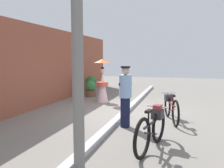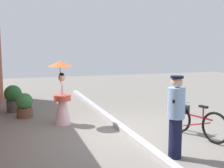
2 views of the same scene
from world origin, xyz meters
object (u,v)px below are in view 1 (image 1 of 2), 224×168
person_with_parasol (102,82)px  potted_plant_small (91,84)px  potted_plant_by_door (91,88)px  bicycle_far_side (171,107)px  bicycle_near_officer (152,128)px  utility_pole (77,22)px  person_officer (125,95)px

person_with_parasol → potted_plant_small: (2.12, 1.37, -0.35)m
potted_plant_by_door → bicycle_far_side: bearing=-130.7°
potted_plant_by_door → potted_plant_small: bearing=20.9°
bicycle_near_officer → bicycle_far_side: bearing=-6.7°
bicycle_far_side → potted_plant_small: size_ratio=1.92×
potted_plant_by_door → utility_pole: size_ratio=0.16×
person_officer → person_with_parasol: (3.20, 1.77, -0.01)m
utility_pole → person_with_parasol: bearing=15.7°
person_officer → potted_plant_small: 6.18m
bicycle_near_officer → person_officer: (1.31, 0.89, 0.43)m
bicycle_far_side → person_officer: 1.60m
utility_pole → person_officer: bearing=-2.6°
bicycle_far_side → person_with_parasol: person_with_parasol is taller
person_officer → potted_plant_small: bearing=30.6°
bicycle_near_officer → potted_plant_by_door: size_ratio=2.21×
bicycle_near_officer → utility_pole: bearing=143.2°
bicycle_near_officer → potted_plant_small: 7.75m
bicycle_near_officer → person_with_parasol: 5.25m
bicycle_near_officer → utility_pole: utility_pole is taller
bicycle_near_officer → person_officer: 1.64m
potted_plant_by_door → bicycle_near_officer: bearing=-147.2°
potted_plant_small → potted_plant_by_door: bearing=-159.1°
person_officer → potted_plant_by_door: (4.39, 2.78, -0.48)m
person_with_parasol → utility_pole: bearing=-164.3°
bicycle_far_side → potted_plant_by_door: (3.39, 3.94, -0.02)m
bicycle_near_officer → potted_plant_small: size_ratio=1.84×
potted_plant_small → utility_pole: utility_pole is taller
potted_plant_small → utility_pole: bearing=-159.3°
person_with_parasol → potted_plant_by_door: size_ratio=2.35×
potted_plant_small → utility_pole: 8.72m
bicycle_near_officer → person_with_parasol: (4.50, 2.65, 0.42)m
person_with_parasol → bicycle_near_officer: bearing=-149.5°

